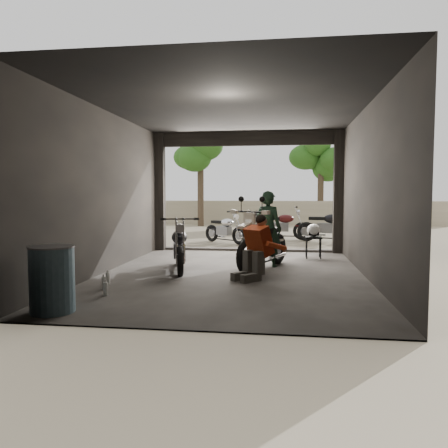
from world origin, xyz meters
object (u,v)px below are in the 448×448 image
(main_bike, at_px, (263,239))
(rider, at_px, (268,229))
(outside_bike_c, at_px, (329,224))
(mechanic, at_px, (254,249))
(left_bike, at_px, (179,244))
(outside_bike_a, at_px, (225,227))
(stool, at_px, (313,240))
(sign_post, at_px, (379,190))
(oil_drum, at_px, (52,280))
(outside_bike_b, at_px, (282,223))
(helmet, at_px, (314,230))

(main_bike, bearing_deg, rider, 96.00)
(outside_bike_c, xyz_separation_m, mechanic, (-1.97, -6.55, -0.03))
(main_bike, bearing_deg, left_bike, -142.07)
(main_bike, xyz_separation_m, left_bike, (-1.68, -0.42, -0.07))
(left_bike, height_order, rider, rider)
(outside_bike_a, distance_m, stool, 3.98)
(mechanic, xyz_separation_m, sign_post, (2.80, 3.20, 1.07))
(mechanic, height_order, oil_drum, mechanic)
(left_bike, bearing_deg, outside_bike_c, 43.36)
(main_bike, distance_m, rider, 0.35)
(left_bike, xyz_separation_m, outside_bike_b, (2.04, 6.35, 0.02))
(outside_bike_a, relative_size, oil_drum, 1.74)
(outside_bike_a, relative_size, sign_post, 0.63)
(outside_bike_b, bearing_deg, outside_bike_c, -110.20)
(outside_bike_a, xyz_separation_m, mechanic, (1.31, -5.86, 0.06))
(outside_bike_b, height_order, stool, outside_bike_b)
(left_bike, height_order, sign_post, sign_post)
(outside_bike_a, bearing_deg, outside_bike_c, -40.72)
(main_bike, relative_size, sign_post, 0.77)
(outside_bike_b, bearing_deg, stool, -168.31)
(main_bike, height_order, left_bike, main_bike)
(outside_bike_a, height_order, sign_post, sign_post)
(left_bike, relative_size, outside_bike_c, 0.92)
(outside_bike_c, relative_size, stool, 3.32)
(rider, height_order, oil_drum, rider)
(mechanic, bearing_deg, stool, 108.08)
(outside_bike_c, xyz_separation_m, rider, (-1.77, -5.06, 0.21))
(mechanic, bearing_deg, helmet, 108.27)
(main_bike, relative_size, oil_drum, 2.14)
(stool, bearing_deg, rider, -128.08)
(rider, distance_m, stool, 1.72)
(outside_bike_c, height_order, helmet, outside_bike_c)
(oil_drum, distance_m, sign_post, 7.86)
(rider, height_order, sign_post, sign_post)
(outside_bike_a, bearing_deg, mechanic, -129.89)
(outside_bike_a, height_order, outside_bike_c, outside_bike_c)
(outside_bike_c, bearing_deg, stool, -176.77)
(oil_drum, bearing_deg, outside_bike_a, 82.25)
(helmet, bearing_deg, outside_bike_a, 130.37)
(rider, bearing_deg, main_bike, 94.93)
(outside_bike_b, relative_size, oil_drum, 1.91)
(left_bike, xyz_separation_m, outside_bike_c, (3.53, 5.75, 0.05))
(left_bike, xyz_separation_m, stool, (2.80, 2.02, -0.09))
(outside_bike_c, distance_m, helmet, 3.77)
(stool, xyz_separation_m, helmet, (0.00, 0.03, 0.23))
(main_bike, height_order, sign_post, sign_post)
(mechanic, distance_m, sign_post, 4.38)
(outside_bike_c, height_order, mechanic, outside_bike_c)
(rider, relative_size, oil_drum, 1.85)
(stool, bearing_deg, outside_bike_b, 100.00)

